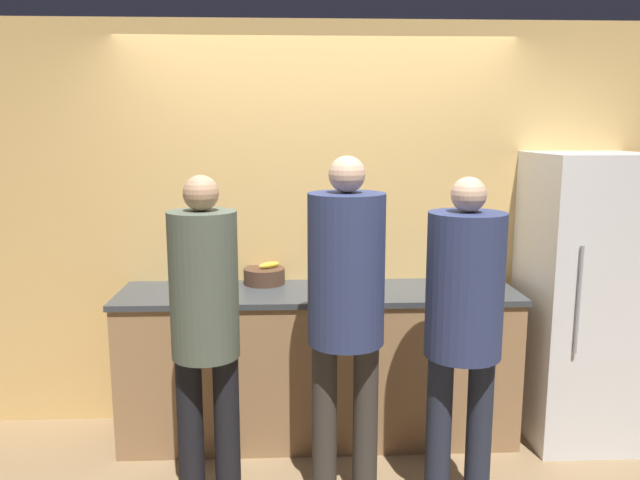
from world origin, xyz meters
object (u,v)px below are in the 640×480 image
refrigerator (584,298)px  utensil_crock (486,274)px  person_right (464,313)px  fruit_bowl (264,276)px  bottle_green (349,286)px  cup_yellow (372,290)px  person_left (205,319)px  person_center (346,297)px

refrigerator → utensil_crock: 0.60m
person_right → utensil_crock: person_right is taller
fruit_bowl → bottle_green: bottle_green is taller
fruit_bowl → bottle_green: 0.63m
cup_yellow → person_left: bearing=-145.6°
utensil_crock → fruit_bowl: bearing=177.4°
refrigerator → bottle_green: 1.49m
person_right → cup_yellow: size_ratio=21.13×
cup_yellow → person_center: bearing=-109.7°
person_center → person_left: bearing=-175.9°
person_left → person_right: (1.27, -0.03, 0.02)m
bottle_green → cup_yellow: bottle_green is taller
person_left → refrigerator: bearing=17.6°
person_right → fruit_bowl: person_right is taller
person_center → cup_yellow: bearing=70.3°
refrigerator → utensil_crock: size_ratio=6.95×
fruit_bowl → refrigerator: bearing=-6.8°
person_left → cup_yellow: (0.90, 0.61, -0.02)m
bottle_green → cup_yellow: (0.14, 0.05, -0.03)m
person_right → fruit_bowl: bearing=136.2°
fruit_bowl → cup_yellow: fruit_bowl is taller
person_left → person_right: person_left is taller
utensil_crock → cup_yellow: (-0.77, -0.27, -0.03)m
person_center → fruit_bowl: 1.01m
person_center → utensil_crock: (0.97, 0.83, -0.09)m
refrigerator → person_left: (-2.23, -0.71, 0.12)m
utensil_crock → bottle_green: size_ratio=1.38×
person_center → utensil_crock: size_ratio=7.00×
person_left → person_right: size_ratio=1.01×
fruit_bowl → person_left: bearing=-104.7°
person_left → fruit_bowl: size_ratio=6.52×
utensil_crock → bottle_green: 0.96m
person_left → utensil_crock: (1.67, 0.88, 0.00)m
person_right → cup_yellow: bearing=119.8°
bottle_green → person_right: bearing=-49.5°
person_left → person_right: 1.27m
refrigerator → fruit_bowl: size_ratio=6.80×
utensil_crock → cup_yellow: bearing=-161.0°
fruit_bowl → cup_yellow: (0.65, -0.33, -0.01)m
utensil_crock → cup_yellow: 0.81m
person_right → person_left: bearing=178.4°
bottle_green → cup_yellow: bearing=18.3°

